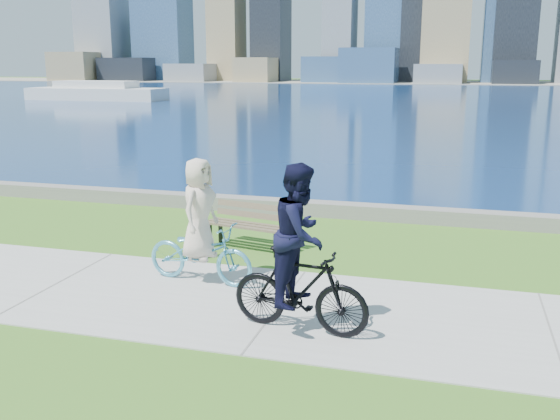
# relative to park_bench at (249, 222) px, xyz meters

# --- Properties ---
(ground) EXTENTS (320.00, 320.00, 0.00)m
(ground) POSITION_rel_park_bench_xyz_m (1.48, -2.95, -0.56)
(ground) COLOR #37681B
(ground) RESTS_ON ground
(concrete_path) EXTENTS (80.00, 3.50, 0.02)m
(concrete_path) POSITION_rel_park_bench_xyz_m (1.48, -2.95, -0.55)
(concrete_path) COLOR #A7A7A2
(concrete_path) RESTS_ON ground
(seawall) EXTENTS (90.00, 0.50, 0.35)m
(seawall) POSITION_rel_park_bench_xyz_m (1.48, 3.25, -0.39)
(seawall) COLOR slate
(seawall) RESTS_ON ground
(bay_water) EXTENTS (320.00, 131.00, 0.01)m
(bay_water) POSITION_rel_park_bench_xyz_m (1.48, 69.05, -0.56)
(bay_water) COLOR navy
(bay_water) RESTS_ON ground
(far_shore) EXTENTS (320.00, 30.00, 0.12)m
(far_shore) POSITION_rel_park_bench_xyz_m (1.48, 127.05, -0.50)
(far_shore) COLOR gray
(far_shore) RESTS_ON ground
(ferry_near) EXTENTS (15.01, 4.29, 2.04)m
(ferry_near) POSITION_rel_park_bench_xyz_m (-33.59, 48.00, 0.28)
(ferry_near) COLOR silver
(ferry_near) RESTS_ON ground
(park_bench) EXTENTS (1.87, 0.97, 0.92)m
(park_bench) POSITION_rel_park_bench_xyz_m (0.00, 0.00, 0.00)
(park_bench) COLOR black
(park_bench) RESTS_ON ground
(bollard_lamp) EXTENTS (0.19, 0.19, 1.15)m
(bollard_lamp) POSITION_rel_park_bench_xyz_m (-0.72, -0.96, 0.09)
(bollard_lamp) COLOR black
(bollard_lamp) RESTS_ON ground
(cyclist_woman) EXTENTS (0.94, 2.08, 2.18)m
(cyclist_woman) POSITION_rel_park_bench_xyz_m (-0.14, -2.21, 0.27)
(cyclist_woman) COLOR #53AAC9
(cyclist_woman) RESTS_ON ground
(cyclist_man) EXTENTS (0.85, 2.07, 2.42)m
(cyclist_man) POSITION_rel_park_bench_xyz_m (2.02, -3.74, 0.47)
(cyclist_man) COLOR black
(cyclist_man) RESTS_ON ground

